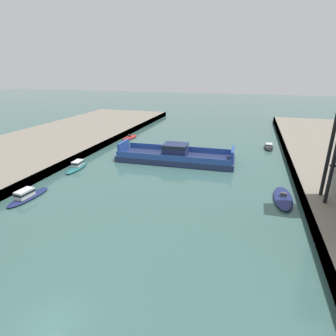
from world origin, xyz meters
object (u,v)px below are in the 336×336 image
object	(u,v)px
moored_boat_mid_left	(283,198)
moored_boat_far_left	(77,166)
moored_boat_near_right	(27,195)
moored_boat_near_left	(130,137)
moored_boat_mid_right	(269,147)
chain_ferry	(175,156)

from	to	relation	value
moored_boat_mid_left	moored_boat_far_left	distance (m)	34.75
moored_boat_near_right	moored_boat_mid_left	world-z (taller)	moored_boat_near_right
moored_boat_near_left	moored_boat_mid_right	size ratio (longest dim) A/B	1.13
moored_boat_mid_left	moored_boat_mid_right	bearing A→B (deg)	91.63
moored_boat_near_left	moored_boat_near_right	xyz separation A→B (m)	(1.04, -36.57, 0.30)
moored_boat_near_right	chain_ferry	bearing A→B (deg)	55.01
moored_boat_near_left	moored_boat_mid_left	bearing A→B (deg)	-37.11
moored_boat_mid_right	moored_boat_far_left	bearing A→B (deg)	-144.48
moored_boat_near_left	moored_boat_near_right	world-z (taller)	moored_boat_near_right
chain_ferry	moored_boat_near_right	xyz separation A→B (m)	(-15.35, -21.92, -0.50)
moored_boat_mid_left	moored_boat_far_left	size ratio (longest dim) A/B	1.16
chain_ferry	moored_boat_near_left	distance (m)	21.99
moored_boat_near_left	moored_boat_far_left	distance (m)	23.92
chain_ferry	moored_boat_near_left	world-z (taller)	chain_ferry
chain_ferry	moored_boat_near_left	xyz separation A→B (m)	(-16.38, 14.64, -0.80)
moored_boat_near_left	moored_boat_near_right	bearing A→B (deg)	-88.38
moored_boat_mid_right	chain_ferry	bearing A→B (deg)	-140.28
moored_boat_mid_left	moored_boat_near_right	bearing A→B (deg)	-163.62
moored_boat_mid_left	moored_boat_mid_right	distance (m)	26.84
chain_ferry	moored_boat_mid_right	distance (m)	23.35
moored_boat_near_right	moored_boat_far_left	world-z (taller)	moored_boat_near_right
moored_boat_near_left	moored_boat_mid_left	xyz separation A→B (m)	(35.10, -26.56, 0.04)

